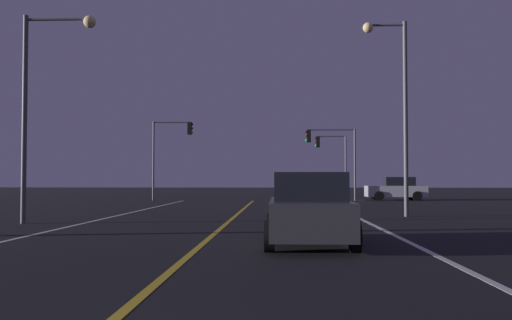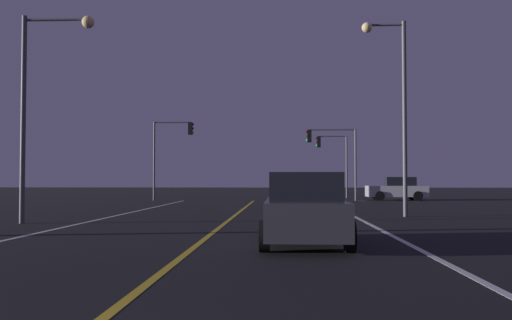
# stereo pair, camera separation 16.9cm
# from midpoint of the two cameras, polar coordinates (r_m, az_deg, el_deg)

# --- Properties ---
(lane_edge_right) EXTENTS (0.16, 43.22, 0.01)m
(lane_edge_right) POSITION_cam_midpoint_polar(r_m,az_deg,el_deg) (18.53, 12.03, -6.69)
(lane_edge_right) COLOR silver
(lane_edge_right) RESTS_ON ground
(lane_edge_left) EXTENTS (0.16, 43.22, 0.01)m
(lane_edge_left) POSITION_cam_midpoint_polar(r_m,az_deg,el_deg) (19.53, -18.51, -6.39)
(lane_edge_left) COLOR silver
(lane_edge_left) RESTS_ON ground
(lane_center_divider) EXTENTS (0.16, 43.22, 0.01)m
(lane_center_divider) POSITION_cam_midpoint_polar(r_m,az_deg,el_deg) (18.37, -3.66, -6.77)
(lane_center_divider) COLOR gold
(lane_center_divider) RESTS_ON ground
(car_lead_same_lane) EXTENTS (2.02, 4.30, 1.70)m
(car_lead_same_lane) POSITION_cam_midpoint_polar(r_m,az_deg,el_deg) (13.23, 5.02, -5.09)
(car_lead_same_lane) COLOR black
(car_lead_same_lane) RESTS_ON ground
(car_crossing_side) EXTENTS (4.30, 2.02, 1.70)m
(car_crossing_side) POSITION_cam_midpoint_polar(r_m,az_deg,el_deg) (42.35, 13.98, -2.88)
(car_crossing_side) COLOR black
(car_crossing_side) RESTS_ON ground
(traffic_light_near_right) EXTENTS (3.61, 0.36, 5.15)m
(traffic_light_near_right) POSITION_cam_midpoint_polar(r_m,az_deg,el_deg) (40.54, 7.45, 1.34)
(traffic_light_near_right) COLOR #4C4C51
(traffic_light_near_right) RESTS_ON ground
(traffic_light_near_left) EXTENTS (2.97, 0.36, 5.73)m
(traffic_light_near_left) POSITION_cam_midpoint_polar(r_m,az_deg,el_deg) (41.15, -8.67, 1.80)
(traffic_light_near_left) COLOR #4C4C51
(traffic_light_near_left) RESTS_ON ground
(traffic_light_far_right) EXTENTS (2.57, 0.36, 5.09)m
(traffic_light_far_right) POSITION_cam_midpoint_polar(r_m,az_deg,el_deg) (46.06, 7.51, 0.83)
(traffic_light_far_right) COLOR #4C4C51
(traffic_light_far_right) RESTS_ON ground
(street_lamp_left_mid) EXTENTS (2.59, 0.44, 7.32)m
(street_lamp_left_mid) POSITION_cam_midpoint_polar(r_m,az_deg,el_deg) (21.18, -21.08, 6.82)
(street_lamp_left_mid) COLOR #4C4C51
(street_lamp_left_mid) RESTS_ON ground
(street_lamp_right_far) EXTENTS (1.83, 0.44, 8.13)m
(street_lamp_right_far) POSITION_cam_midpoint_polar(r_m,az_deg,el_deg) (24.13, 13.85, 6.62)
(street_lamp_right_far) COLOR #4C4C51
(street_lamp_right_far) RESTS_ON ground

